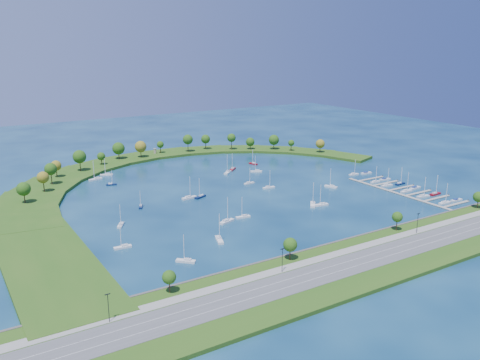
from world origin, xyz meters
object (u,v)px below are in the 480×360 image
moored_boat_1 (243,216)px  moored_boat_7 (186,260)px  moored_boat_6 (253,163)px  docked_boat_5 (415,188)px  moored_boat_2 (121,224)px  moored_boat_12 (200,196)px  moored_boat_4 (111,184)px  docked_boat_11 (366,173)px  moored_boat_13 (249,183)px  moored_boat_0 (219,239)px  moored_boat_11 (256,171)px  moored_boat_5 (141,206)px  docked_boat_7 (400,183)px  docked_boat_4 (406,191)px  docked_boat_2 (423,196)px  docked_boat_9 (385,179)px  harbor_tower (155,151)px  moored_boat_10 (107,174)px  moored_boat_20 (313,204)px  docked_boat_6 (387,185)px  moored_boat_9 (321,204)px  moored_boat_16 (227,221)px  moored_boat_18 (233,169)px  moored_boat_19 (123,246)px  docked_boat_10 (354,174)px  moored_boat_14 (228,172)px  docked_boat_3 (435,193)px  moored_boat_17 (331,186)px  docked_boat_8 (375,181)px  moored_boat_3 (269,187)px  moored_boat_8 (189,197)px  moored_boat_15 (96,179)px  docked_boat_1 (456,200)px  dock_system (405,191)px  docked_boat_0 (445,202)px

moored_boat_1 → moored_boat_7: size_ratio=0.93×
moored_boat_6 → docked_boat_5: (50.41, -110.68, -0.20)m
moored_boat_2 → docked_boat_5: 184.81m
moored_boat_12 → moored_boat_1: bearing=70.6°
moored_boat_4 → docked_boat_11: moored_boat_4 is taller
moored_boat_2 → moored_boat_13: size_ratio=1.04×
moored_boat_0 → moored_boat_11: bearing=157.9°
moored_boat_5 → moored_boat_12: moored_boat_12 is taller
docked_boat_7 → docked_boat_4: bearing=-128.0°
moored_boat_1 → moored_boat_13: 66.90m
docked_boat_2 → docked_boat_9: bearing=82.5°
moored_boat_0 → docked_boat_11: (151.00, 54.24, -0.33)m
harbor_tower → moored_boat_7: size_ratio=0.33×
moored_boat_4 → moored_boat_10: 26.43m
moored_boat_20 → docked_boat_6: 67.04m
moored_boat_6 → moored_boat_9: size_ratio=0.91×
moored_boat_6 → moored_boat_16: (-83.07, -101.07, 0.07)m
moored_boat_18 → docked_boat_4: 122.99m
moored_boat_12 → moored_boat_19: size_ratio=1.03×
moored_boat_6 → moored_boat_9: bearing=154.7°
docked_boat_2 → docked_boat_10: bearing=95.0°
moored_boat_14 → docked_boat_4: moored_boat_14 is taller
moored_boat_9 → docked_boat_3: bearing=175.7°
moored_boat_7 → moored_boat_17: bearing=-113.0°
moored_boat_2 → docked_boat_8: (171.28, -9.75, -0.01)m
docked_boat_3 → moored_boat_7: bearing=-179.7°
moored_boat_3 → moored_boat_8: moored_boat_8 is taller
moored_boat_9 → moored_boat_10: (-83.16, 131.46, -0.00)m
moored_boat_5 → docked_boat_2: bearing=89.5°
moored_boat_4 → moored_boat_18: (88.39, -6.94, 0.08)m
moored_boat_7 → moored_boat_15: 152.22m
moored_boat_9 → moored_boat_13: 61.33m
docked_boat_1 → docked_boat_5: (-0.01, 30.01, 0.08)m
docked_boat_5 → moored_boat_19: bearing=172.7°
harbor_tower → moored_boat_17: bearing=-68.2°
dock_system → moored_boat_7: size_ratio=6.60×
moored_boat_15 → docked_boat_8: size_ratio=1.20×
moored_boat_18 → moored_boat_20: bearing=47.0°
docked_boat_3 → docked_boat_7: docked_boat_3 is taller
moored_boat_19 → moored_boat_15: bearing=-97.7°
moored_boat_3 → docked_boat_3: size_ratio=0.96×
moored_boat_3 → moored_boat_18: 53.96m
moored_boat_18 → moored_boat_20: (-4.16, -95.78, 0.04)m
docked_boat_7 → docked_boat_11: size_ratio=1.34×
moored_boat_8 → moored_boat_19: bearing=-144.6°
moored_boat_3 → docked_boat_0: docked_boat_0 is taller
moored_boat_2 → moored_boat_17: 138.57m
moored_boat_16 → docked_boat_4: (123.02, -11.61, -0.03)m
docked_boat_5 → moored_boat_2: bearing=163.9°
moored_boat_5 → docked_boat_2: docked_boat_2 is taller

